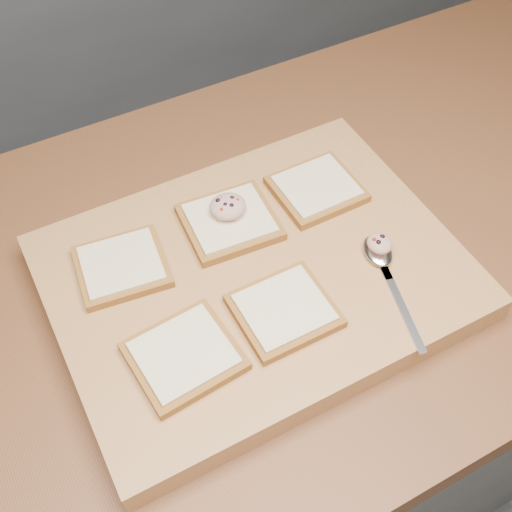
{
  "coord_description": "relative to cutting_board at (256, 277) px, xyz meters",
  "views": [
    {
      "loc": [
        -0.36,
        -0.52,
        1.65
      ],
      "look_at": [
        -0.11,
        -0.05,
        0.97
      ],
      "focal_mm": 45.0,
      "sensor_mm": 36.0,
      "label": 1
    }
  ],
  "objects": [
    {
      "name": "bread_near_center",
      "position": [
        -0.0,
        -0.08,
        0.03
      ],
      "size": [
        0.12,
        0.11,
        0.02
      ],
      "color": "olive",
      "rests_on": "cutting_board"
    },
    {
      "name": "bread_near_left",
      "position": [
        -0.15,
        -0.08,
        0.03
      ],
      "size": [
        0.14,
        0.13,
        0.02
      ],
      "color": "olive",
      "rests_on": "cutting_board"
    },
    {
      "name": "island_counter",
      "position": [
        0.11,
        0.05,
        -0.47
      ],
      "size": [
        2.0,
        0.8,
        0.9
      ],
      "color": "slate",
      "rests_on": "ground"
    },
    {
      "name": "back_counter",
      "position": [
        0.11,
        1.48,
        -0.45
      ],
      "size": [
        3.6,
        0.62,
        0.94
      ],
      "color": "slate",
      "rests_on": "ground"
    },
    {
      "name": "cutting_board",
      "position": [
        0.0,
        0.0,
        0.0
      ],
      "size": [
        0.56,
        0.42,
        0.04
      ],
      "primitive_type": "cube",
      "color": "tan",
      "rests_on": "island_counter"
    },
    {
      "name": "spoon",
      "position": [
        0.16,
        -0.07,
        0.03
      ],
      "size": [
        0.07,
        0.2,
        0.01
      ],
      "color": "silver",
      "rests_on": "cutting_board"
    },
    {
      "name": "bread_far_center",
      "position": [
        0.0,
        0.09,
        0.03
      ],
      "size": [
        0.14,
        0.13,
        0.02
      ],
      "color": "olive",
      "rests_on": "cutting_board"
    },
    {
      "name": "tuna_salad_dollop",
      "position": [
        0.01,
        0.1,
        0.05
      ],
      "size": [
        0.05,
        0.05,
        0.02
      ],
      "color": "tan",
      "rests_on": "bread_far_center"
    },
    {
      "name": "bread_far_right",
      "position": [
        0.15,
        0.08,
        0.03
      ],
      "size": [
        0.12,
        0.11,
        0.02
      ],
      "color": "olive",
      "rests_on": "cutting_board"
    },
    {
      "name": "spoon_salad",
      "position": [
        0.16,
        -0.06,
        0.05
      ],
      "size": [
        0.03,
        0.04,
        0.02
      ],
      "color": "tan",
      "rests_on": "spoon"
    },
    {
      "name": "ground",
      "position": [
        0.11,
        0.05,
        -0.92
      ],
      "size": [
        4.0,
        4.0,
        0.0
      ],
      "primitive_type": "plane",
      "color": "#515459",
      "rests_on": "ground"
    },
    {
      "name": "bread_far_left",
      "position": [
        -0.16,
        0.08,
        0.03
      ],
      "size": [
        0.13,
        0.12,
        0.02
      ],
      "color": "olive",
      "rests_on": "cutting_board"
    }
  ]
}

